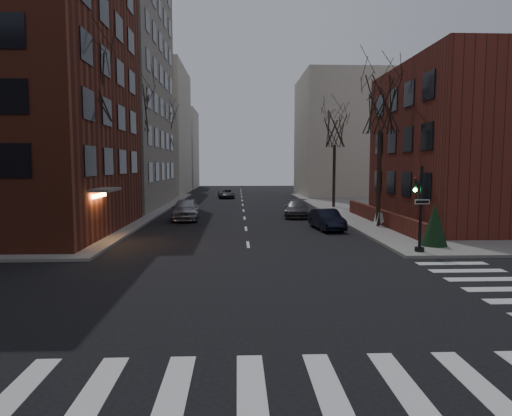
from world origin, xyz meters
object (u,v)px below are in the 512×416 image
(tree_left_a, at_px, (86,87))
(car_lane_far, at_px, (226,194))
(car_lane_gray, at_px, (297,209))
(tree_left_c, at_px, (163,130))
(tree_right_b, at_px, (335,129))
(streetlamp_far, at_px, (172,165))
(tree_right_a, at_px, (381,106))
(parked_sedan, at_px, (327,220))
(car_lane_silver, at_px, (186,209))
(traffic_signal, at_px, (419,214))
(tree_left_b, at_px, (135,106))
(streetlamp_near, at_px, (133,164))
(sandwich_board, at_px, (379,219))
(evergreen_shrub, at_px, (435,224))

(tree_left_a, bearing_deg, car_lane_far, 77.89)
(tree_left_a, relative_size, car_lane_gray, 2.22)
(tree_left_c, relative_size, tree_right_b, 1.06)
(streetlamp_far, bearing_deg, tree_right_a, -54.69)
(car_lane_gray, bearing_deg, streetlamp_far, 133.45)
(tree_left_a, relative_size, streetlamp_far, 1.63)
(tree_right_a, height_order, parked_sedan, tree_right_a)
(streetlamp_far, height_order, car_lane_silver, streetlamp_far)
(traffic_signal, xyz_separation_m, tree_left_b, (-16.74, 17.01, 7.00))
(car_lane_silver, relative_size, car_lane_far, 1.16)
(traffic_signal, height_order, streetlamp_near, streetlamp_near)
(tree_left_c, height_order, streetlamp_near, tree_left_c)
(tree_left_c, xyz_separation_m, sandwich_board, (17.69, -21.95, -7.42))
(tree_right_a, distance_m, streetlamp_near, 17.87)
(tree_right_b, height_order, sandwich_board, tree_right_b)
(tree_left_a, relative_size, car_lane_far, 2.47)
(tree_left_a, distance_m, parked_sedan, 16.41)
(tree_left_a, height_order, tree_left_b, tree_left_b)
(traffic_signal, height_order, parked_sedan, traffic_signal)
(traffic_signal, distance_m, car_lane_far, 38.13)
(streetlamp_far, xyz_separation_m, car_lane_far, (6.22, 3.79, -3.66))
(tree_left_b, relative_size, car_lane_far, 2.60)
(tree_left_a, distance_m, tree_left_c, 26.00)
(evergreen_shrub, bearing_deg, parked_sedan, 120.94)
(tree_left_a, xyz_separation_m, car_lane_silver, (4.29, 9.02, -7.65))
(tree_left_a, relative_size, tree_left_c, 1.06)
(car_lane_silver, height_order, evergreen_shrub, evergreen_shrub)
(tree_left_a, bearing_deg, streetlamp_near, 85.71)
(traffic_signal, distance_m, tree_right_a, 10.92)
(tree_left_b, bearing_deg, sandwich_board, -24.20)
(tree_left_c, relative_size, tree_right_a, 1.00)
(parked_sedan, bearing_deg, traffic_signal, -79.09)
(parked_sedan, bearing_deg, car_lane_far, 97.25)
(streetlamp_far, height_order, sandwich_board, streetlamp_far)
(tree_left_c, bearing_deg, tree_left_a, -90.00)
(traffic_signal, height_order, tree_left_c, tree_left_c)
(tree_right_b, bearing_deg, tree_left_c, 155.56)
(traffic_signal, distance_m, car_lane_gray, 16.16)
(tree_right_a, xyz_separation_m, sandwich_board, (0.09, 0.05, -7.42))
(tree_left_c, distance_m, parked_sedan, 27.64)
(tree_left_b, height_order, streetlamp_far, tree_left_b)
(car_lane_gray, bearing_deg, traffic_signal, -68.96)
(traffic_signal, bearing_deg, tree_left_a, 163.35)
(car_lane_far, bearing_deg, sandwich_board, -73.60)
(streetlamp_near, distance_m, streetlamp_far, 20.00)
(tree_left_b, distance_m, car_lane_far, 22.53)
(tree_left_c, relative_size, car_lane_gray, 2.10)
(tree_right_a, relative_size, streetlamp_near, 1.55)
(traffic_signal, xyz_separation_m, evergreen_shrub, (1.41, 1.50, -0.68))
(sandwich_board, bearing_deg, evergreen_shrub, -90.84)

